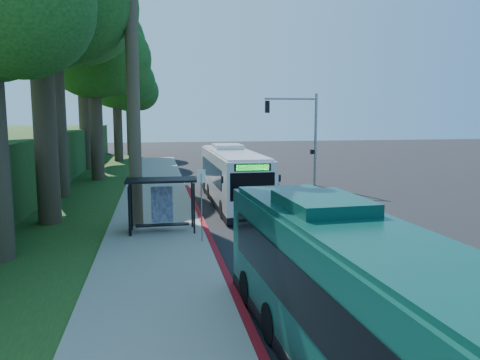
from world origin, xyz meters
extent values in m
plane|color=black|center=(0.00, 0.00, 0.00)|extent=(140.00, 140.00, 0.00)
cube|color=gray|center=(-7.30, 0.00, 0.06)|extent=(4.50, 70.00, 0.12)
cube|color=maroon|center=(-5.00, -4.00, 0.07)|extent=(0.25, 30.00, 0.13)
cube|color=#234719|center=(-13.00, 5.00, 0.03)|extent=(8.00, 70.00, 0.06)
cube|color=black|center=(-7.00, -3.00, 2.50)|extent=(3.20, 1.50, 0.10)
cube|color=black|center=(-8.45, -3.00, 1.20)|extent=(0.06, 1.30, 2.20)
cube|color=navy|center=(-7.00, -2.30, 1.25)|extent=(1.00, 0.12, 1.70)
cube|color=black|center=(-7.00, -3.10, 0.45)|extent=(2.40, 0.40, 0.06)
cube|color=black|center=(-8.40, -2.40, 1.20)|extent=(0.08, 0.08, 2.40)
cube|color=black|center=(-5.60, -2.40, 1.20)|extent=(0.08, 0.08, 2.40)
cube|color=black|center=(-8.40, -3.60, 1.20)|extent=(0.08, 0.08, 2.40)
cube|color=black|center=(-5.60, -3.60, 1.20)|extent=(0.08, 0.08, 2.40)
cylinder|color=gray|center=(-5.40, -5.00, 1.50)|extent=(0.06, 0.06, 3.00)
cube|color=white|center=(-5.40, -5.00, 2.90)|extent=(0.35, 0.04, 0.55)
cylinder|color=gray|center=(4.80, 10.00, 3.50)|extent=(0.20, 0.20, 7.00)
cylinder|color=gray|center=(2.80, 10.00, 6.60)|extent=(4.00, 0.14, 0.14)
cube|color=black|center=(1.00, 10.00, 6.00)|extent=(0.30, 0.30, 0.90)
cube|color=black|center=(4.55, 10.00, 2.60)|extent=(0.25, 0.25, 0.35)
cylinder|color=#4C3F2D|center=(-8.20, -1.50, 6.50)|extent=(0.60, 0.60, 13.00)
cylinder|color=#382B1E|center=(-12.50, 0.00, 5.25)|extent=(1.10, 1.10, 10.50)
sphere|color=#113F15|center=(-10.90, -1.20, 10.50)|extent=(5.60, 5.60, 5.60)
sphere|color=#113F15|center=(-13.90, 1.40, 10.80)|extent=(5.20, 5.20, 5.20)
cylinder|color=#382B1E|center=(-13.50, 8.00, 5.95)|extent=(1.18, 1.18, 11.90)
sphere|color=#113F15|center=(-11.50, 6.50, 11.90)|extent=(7.00, 7.00, 7.00)
sphere|color=#113F15|center=(-15.25, 9.75, 12.24)|extent=(6.50, 6.50, 6.50)
cylinder|color=#382B1E|center=(-12.00, 16.00, 4.90)|extent=(1.06, 1.06, 9.80)
sphere|color=#113F15|center=(-12.00, 16.00, 10.92)|extent=(8.40, 8.40, 8.40)
sphere|color=#113F15|center=(-10.32, 14.74, 9.80)|extent=(5.88, 5.88, 5.88)
sphere|color=#113F15|center=(-13.47, 17.47, 10.08)|extent=(5.46, 5.46, 5.46)
cylinder|color=#382B1E|center=(-14.00, 24.00, 5.60)|extent=(1.14, 1.14, 11.20)
sphere|color=#113F15|center=(-14.00, 24.00, 12.48)|extent=(9.60, 9.60, 9.60)
sphere|color=#113F15|center=(-12.08, 22.56, 11.20)|extent=(6.72, 6.72, 6.72)
sphere|color=#113F15|center=(-15.68, 25.68, 11.52)|extent=(6.24, 6.24, 6.24)
cylinder|color=#382B1E|center=(-11.50, 32.00, 4.55)|extent=(1.02, 1.02, 9.10)
sphere|color=#113F15|center=(-11.50, 32.00, 10.14)|extent=(8.00, 8.00, 8.00)
sphere|color=#113F15|center=(-9.90, 30.80, 9.10)|extent=(5.60, 5.60, 5.60)
sphere|color=#113F15|center=(-12.90, 33.40, 9.36)|extent=(5.20, 5.20, 5.20)
cylinder|color=#382B1E|center=(-10.50, 40.00, 4.20)|extent=(0.98, 0.98, 8.40)
sphere|color=#113F15|center=(-10.50, 40.00, 9.36)|extent=(7.00, 7.00, 7.00)
sphere|color=#113F15|center=(-9.10, 38.95, 8.40)|extent=(4.90, 4.90, 4.90)
sphere|color=#113F15|center=(-11.72, 41.23, 8.64)|extent=(4.55, 4.55, 4.55)
sphere|color=#113F15|center=(-11.56, -7.08, 9.10)|extent=(5.04, 5.04, 5.04)
cube|color=silver|center=(-2.69, 3.58, 1.75)|extent=(2.55, 11.82, 2.80)
cube|color=black|center=(-2.69, 3.58, 0.30)|extent=(2.58, 11.88, 0.34)
cube|color=black|center=(-2.69, 4.07, 2.02)|extent=(2.60, 9.22, 1.08)
cube|color=black|center=(-2.66, -2.28, 1.97)|extent=(2.21, 0.13, 1.38)
cube|color=black|center=(-2.71, 9.43, 2.07)|extent=(2.01, 0.13, 0.98)
cube|color=#19E533|center=(-2.66, -2.29, 2.90)|extent=(1.63, 0.10, 0.28)
cube|color=silver|center=(-2.69, 3.58, 3.20)|extent=(2.35, 11.23, 0.12)
cube|color=silver|center=(-2.69, 5.55, 3.37)|extent=(1.77, 2.47, 0.34)
cylinder|color=black|center=(-3.81, -0.20, 0.49)|extent=(0.30, 0.99, 0.98)
cylinder|color=black|center=(-1.54, -0.20, 0.49)|extent=(0.30, 0.99, 0.98)
cylinder|color=black|center=(-3.84, 8.06, 0.49)|extent=(0.30, 0.99, 0.98)
cylinder|color=black|center=(-1.57, 8.07, 0.49)|extent=(0.30, 0.99, 0.98)
cube|color=#0A3B31|center=(-3.35, -15.98, 1.75)|extent=(3.10, 11.94, 2.81)
cube|color=black|center=(-3.37, -15.49, 2.02)|extent=(3.03, 9.34, 1.08)
cube|color=black|center=(-3.64, -10.13, 2.07)|extent=(2.01, 0.22, 0.99)
cube|color=#0A3B31|center=(-3.35, -15.98, 3.20)|extent=(2.87, 11.34, 0.12)
cube|color=#0A3B31|center=(-3.45, -14.02, 3.37)|extent=(1.88, 2.55, 0.34)
cylinder|color=black|center=(-4.71, -11.55, 0.49)|extent=(0.34, 1.00, 0.99)
cylinder|color=black|center=(-2.44, -11.44, 0.49)|extent=(0.34, 1.00, 0.99)
imported|color=white|center=(0.34, 10.37, 0.80)|extent=(3.07, 5.96, 1.61)
camera|label=1|loc=(-7.22, -24.17, 5.42)|focal=35.00mm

